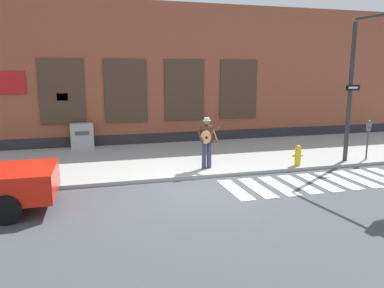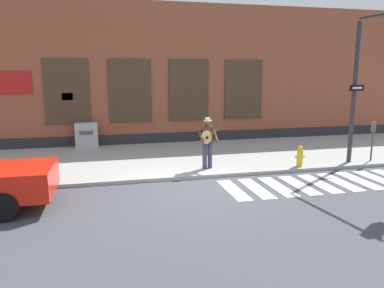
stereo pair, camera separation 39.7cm
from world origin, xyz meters
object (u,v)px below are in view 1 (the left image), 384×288
Objects in this scene: busker at (207,140)px; utility_box at (82,136)px; parking_meter at (368,134)px; fire_hydrant at (298,155)px; traffic_light at (382,61)px.

busker is 1.59× the size of utility_box.
utility_box is at bearing 154.23° from parking_meter.
utility_box is at bearing 131.42° from busker.
parking_meter is 2.94m from fire_hydrant.
parking_meter is 11.07m from utility_box.
utility_box reaches higher than fire_hydrant.
parking_meter is (0.73, 1.13, -2.51)m from traffic_light.
traffic_light reaches higher than fire_hydrant.
fire_hydrant is (7.08, -4.92, -0.18)m from utility_box.
traffic_light is 11.36m from utility_box.
busker is 0.34× the size of traffic_light.
parking_meter is 1.36× the size of utility_box.
utility_box is (-3.96, 4.49, -0.43)m from busker.
parking_meter reaches higher than utility_box.
fire_hydrant is at bearing -177.83° from parking_meter.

